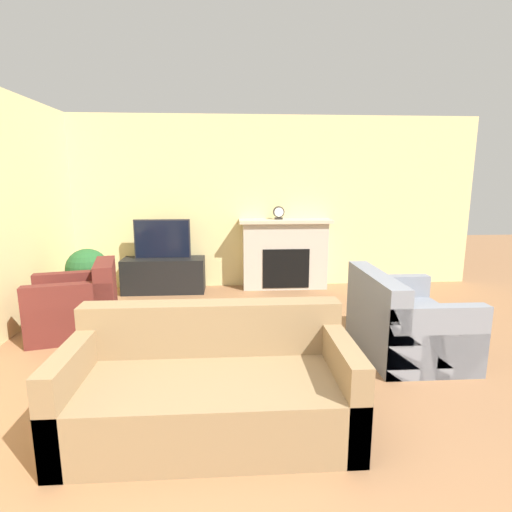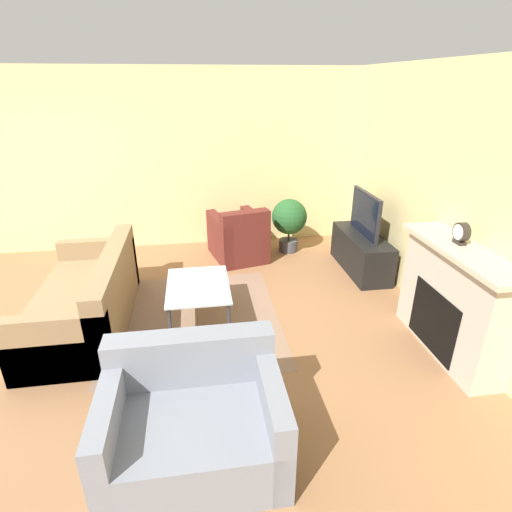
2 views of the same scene
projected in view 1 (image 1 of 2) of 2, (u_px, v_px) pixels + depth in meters
name	position (u px, v px, depth m)	size (l,w,h in m)	color
ground_plane	(235.00, 509.00, 2.13)	(20.00, 20.00, 0.00)	#936642
wall_back	(230.00, 203.00, 6.35)	(7.90, 0.06, 2.70)	beige
area_rug	(224.00, 355.00, 3.97)	(2.12, 1.88, 0.00)	#896B56
fireplace	(285.00, 252.00, 6.35)	(1.44, 0.41, 1.10)	#BCB2A3
tv_stand	(164.00, 275.00, 6.17)	(1.24, 0.45, 0.53)	black
tv	(162.00, 239.00, 6.05)	(0.84, 0.06, 0.60)	#232328
couch_sectional	(211.00, 388.00, 2.80)	(1.95, 0.92, 0.82)	#8C704C
couch_loveseat	(403.00, 324.00, 4.02)	(0.90, 1.22, 0.82)	gray
armchair_by_window	(78.00, 309.00, 4.48)	(1.04, 0.89, 0.82)	#5B231E
coffee_table	(223.00, 317.00, 3.96)	(0.92, 0.68, 0.43)	#333338
potted_plant	(88.00, 273.00, 5.23)	(0.55, 0.55, 0.84)	#47474C
mantel_clock	(279.00, 213.00, 6.22)	(0.17, 0.07, 0.20)	#28231E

